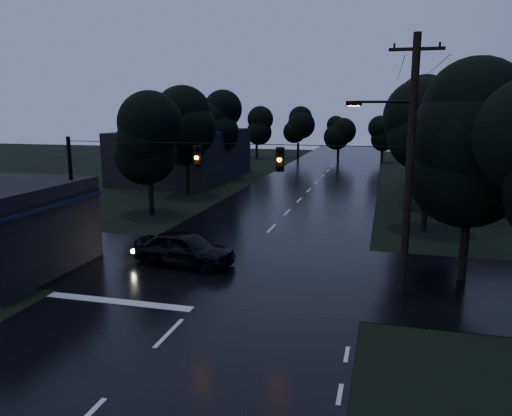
% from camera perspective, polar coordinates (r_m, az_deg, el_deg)
% --- Properties ---
extents(main_road, '(12.00, 120.00, 0.02)m').
position_cam_1_polar(main_road, '(40.22, 4.96, 0.88)').
color(main_road, black).
rests_on(main_road, ground).
extents(cross_street, '(60.00, 9.00, 0.02)m').
position_cam_1_polar(cross_street, '(23.19, -2.69, -6.93)').
color(cross_street, black).
rests_on(cross_street, ground).
extents(building_far_right, '(10.00, 14.00, 4.40)m').
position_cam_1_polar(building_far_right, '(43.93, 24.29, 3.70)').
color(building_far_right, black).
rests_on(building_far_right, ground).
extents(building_far_left, '(10.00, 16.00, 5.00)m').
position_cam_1_polar(building_far_left, '(53.38, -8.16, 6.08)').
color(building_far_left, black).
rests_on(building_far_left, ground).
extents(utility_pole_main, '(3.50, 0.30, 10.00)m').
position_cam_1_polar(utility_pole_main, '(20.12, 16.92, 5.14)').
color(utility_pole_main, black).
rests_on(utility_pole_main, ground).
extents(utility_pole_far, '(2.00, 0.30, 7.50)m').
position_cam_1_polar(utility_pole_far, '(37.20, 17.29, 5.60)').
color(utility_pole_far, black).
rests_on(utility_pole_far, ground).
extents(anchor_pole_left, '(0.18, 0.18, 6.00)m').
position_cam_1_polar(anchor_pole_left, '(24.85, -20.23, 0.76)').
color(anchor_pole_left, black).
rests_on(anchor_pole_left, ground).
extents(span_signals, '(15.00, 0.37, 1.12)m').
position_cam_1_polar(span_signals, '(20.99, -2.19, 5.81)').
color(span_signals, black).
rests_on(span_signals, ground).
extents(tree_corner_near, '(4.48, 4.48, 9.44)m').
position_cam_1_polar(tree_corner_near, '(22.30, 23.56, 7.15)').
color(tree_corner_near, black).
rests_on(tree_corner_near, ground).
extents(tree_left_a, '(3.92, 3.92, 8.26)m').
position_cam_1_polar(tree_left_a, '(34.77, -12.16, 7.75)').
color(tree_left_a, black).
rests_on(tree_left_a, ground).
extents(tree_left_b, '(4.20, 4.20, 8.85)m').
position_cam_1_polar(tree_left_b, '(42.27, -8.00, 8.98)').
color(tree_left_b, black).
rests_on(tree_left_b, ground).
extents(tree_left_c, '(4.48, 4.48, 9.44)m').
position_cam_1_polar(tree_left_c, '(51.83, -4.33, 9.88)').
color(tree_left_c, black).
rests_on(tree_left_c, ground).
extents(tree_right_a, '(4.20, 4.20, 8.85)m').
position_cam_1_polar(tree_right_a, '(31.14, 19.22, 7.68)').
color(tree_right_a, black).
rests_on(tree_right_a, ground).
extents(tree_right_b, '(4.48, 4.48, 9.44)m').
position_cam_1_polar(tree_right_b, '(39.14, 19.27, 8.84)').
color(tree_right_b, black).
rests_on(tree_right_b, ground).
extents(tree_right_c, '(4.76, 4.76, 10.03)m').
position_cam_1_polar(tree_right_c, '(49.14, 19.13, 9.67)').
color(tree_right_c, black).
rests_on(tree_right_c, ground).
extents(car, '(4.91, 2.30, 1.63)m').
position_cam_1_polar(car, '(23.68, -8.16, -4.59)').
color(car, black).
rests_on(car, ground).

